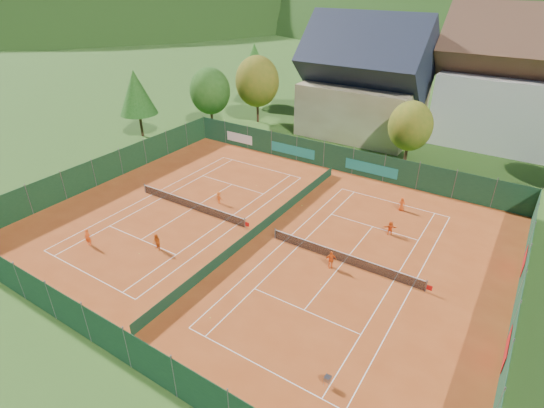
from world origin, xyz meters
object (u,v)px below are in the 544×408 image
Objects in this scene: ball_hopper at (328,379)px; player_right_far_a at (402,204)px; player_left_far at (219,198)px; player_right_far_b at (390,228)px; chalet at (364,85)px; player_right_near at (331,260)px; player_left_near at (88,237)px; hotel_block_a at (527,89)px; player_left_mid at (157,242)px.

player_right_far_a is (-2.78, 21.71, 0.12)m from ball_hopper.
player_right_far_b reaches higher than player_left_far.
player_right_far_b is (16.20, 3.59, 0.04)m from player_left_far.
chalet is 33.34m from player_right_near.
ball_hopper is 23.10m from player_left_near.
player_left_near is at bearing 9.00° from player_right_far_b.
chalet reaches higher than player_left_far.
hotel_block_a is at bearing 17.53° from chalet.
player_right_far_a is at bearing -57.67° from chalet.
player_left_far is at bearing -97.24° from chalet.
chalet is 20.25× the size of ball_hopper.
player_right_far_a is (14.85, 17.45, -0.07)m from player_left_mid.
player_right_near is at bearing 3.78° from player_left_near.
chalet is 37.26m from player_left_mid.
player_left_far is (-3.50, -27.60, -6.02)m from chalet.
hotel_block_a is at bearing -129.26° from player_right_far_b.
ball_hopper is 21.89m from player_right_far_a.
chalet is at bearing 73.38° from player_right_near.
player_right_near is (13.07, 5.58, 0.00)m from player_left_mid.
chalet is 10.63× the size of player_left_near.
hotel_block_a reaches higher than player_right_far_a.
chalet is 23.55m from player_right_far_a.
hotel_block_a is at bearing -126.70° from player_left_far.
player_left_far is at bearing 2.08° from player_right_far_a.
player_left_near is 1.02× the size of player_left_mid.
player_left_near is (-27.07, -45.29, -6.62)m from hotel_block_a.
player_right_far_b is (2.29, 7.12, -0.11)m from player_right_near.
player_left_far is at bearing 48.60° from player_left_near.
hotel_block_a is 38.68m from player_right_near.
player_left_far is at bearing -14.87° from player_right_far_b.
chalet is at bearing -162.47° from hotel_block_a.
player_right_far_b is at bearing -101.88° from hotel_block_a.
ball_hopper is 22.80m from player_left_far.
player_right_far_a is at bearing -111.32° from player_right_far_b.
player_right_far_b is (15.35, 12.70, -0.11)m from player_left_mid.
hotel_block_a is 48.34m from player_left_mid.
ball_hopper is 0.62× the size of player_right_far_b.
player_left_mid is at bearing 166.43° from ball_hopper.
player_left_near is 12.56m from player_left_far.
chalet is 27.80m from player_right_far_b.
player_left_mid is (-17.63, 4.26, 0.19)m from ball_hopper.
player_left_near is at bearing -101.60° from chalet.
player_left_near reaches higher than player_right_near.
ball_hopper is 0.53× the size of player_left_mid.
player_right_near is at bearing 114.90° from ball_hopper.
player_left_mid reaches higher than player_right_far_b.
player_left_mid is 19.93m from player_right_far_b.
player_left_near reaches higher than player_left_far.
player_right_near is 1.16× the size of player_right_far_b.
ball_hopper is 17.11m from player_right_far_b.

